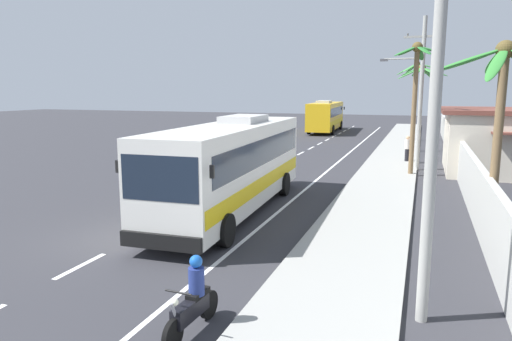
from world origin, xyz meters
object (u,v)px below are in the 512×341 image
utility_pole_nearest (436,81)px  palm_second (421,85)px  palm_third (416,81)px  coach_bus_far_lane (326,115)px  pedestrian_near_kerb (407,148)px  utility_pole_mid (420,89)px  palm_nearest (502,91)px  motorcycle_beside_bus (193,302)px  palm_fourth (416,80)px  coach_bus_foreground (232,163)px

utility_pole_nearest → palm_second: size_ratio=1.41×
palm_second → palm_third: 11.35m
coach_bus_far_lane → pedestrian_near_kerb: 23.30m
utility_pole_mid → palm_nearest: utility_pole_mid is taller
motorcycle_beside_bus → utility_pole_nearest: (4.26, 2.00, 4.27)m
palm_nearest → coach_bus_far_lane: bearing=108.8°
utility_pole_mid → palm_third: size_ratio=1.22×
utility_pole_mid → palm_fourth: utility_pole_mid is taller
coach_bus_far_lane → palm_fourth: bearing=-34.0°
utility_pole_nearest → coach_bus_far_lane: bearing=103.8°
motorcycle_beside_bus → pedestrian_near_kerb: size_ratio=1.19×
coach_bus_foreground → utility_pole_mid: size_ratio=1.31×
pedestrian_near_kerb → utility_pole_nearest: size_ratio=0.18×
pedestrian_near_kerb → palm_fourth: palm_fourth is taller
utility_pole_nearest → palm_nearest: bearing=72.3°
utility_pole_mid → palm_third: (-0.20, -2.22, 0.44)m
motorcycle_beside_bus → palm_fourth: (3.23, 38.88, 4.96)m
palm_third → palm_fourth: size_ratio=0.99×
coach_bus_far_lane → utility_pole_nearest: size_ratio=1.23×
pedestrian_near_kerb → palm_nearest: size_ratio=0.27×
utility_pole_nearest → palm_third: (-0.70, 17.39, 0.30)m
coach_bus_far_lane → palm_second: size_ratio=1.74×
palm_second → utility_pole_nearest: bearing=-89.0°
coach_bus_far_lane → utility_pole_nearest: (10.68, -43.39, 3.04)m
palm_second → palm_fourth: size_ratio=0.90×
utility_pole_nearest → utility_pole_mid: 19.62m
coach_bus_foreground → utility_pole_mid: utility_pole_mid is taller
pedestrian_near_kerb → palm_fourth: 15.39m
utility_pole_nearest → pedestrian_near_kerb: bearing=92.7°
motorcycle_beside_bus → palm_nearest: 11.11m
coach_bus_foreground → palm_nearest: palm_nearest is taller
palm_second → palm_fourth: palm_fourth is taller
motorcycle_beside_bus → palm_third: bearing=79.6°
utility_pole_mid → palm_third: bearing=-95.2°
coach_bus_foreground → utility_pole_nearest: (7.09, -6.93, 2.98)m
utility_pole_nearest → palm_fourth: 36.90m
coach_bus_foreground → palm_second: (6.58, 21.81, 3.16)m
palm_second → palm_third: palm_third is taller
palm_nearest → palm_second: bearing=96.4°
coach_bus_far_lane → palm_nearest: bearing=-71.2°
coach_bus_foreground → palm_nearest: size_ratio=1.89×
motorcycle_beside_bus → palm_third: size_ratio=0.27×
coach_bus_foreground → utility_pole_mid: 14.57m
palm_fourth → coach_bus_foreground: bearing=-101.4°
coach_bus_far_lane → motorcycle_beside_bus: size_ratio=5.88×
utility_pole_nearest → palm_fourth: bearing=91.6°
utility_pole_mid → palm_third: utility_pole_mid is taller
coach_bus_far_lane → pedestrian_near_kerb: coach_bus_far_lane is taller
coach_bus_foreground → motorcycle_beside_bus: 9.46m
utility_pole_nearest → utility_pole_mid: utility_pole_nearest is taller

